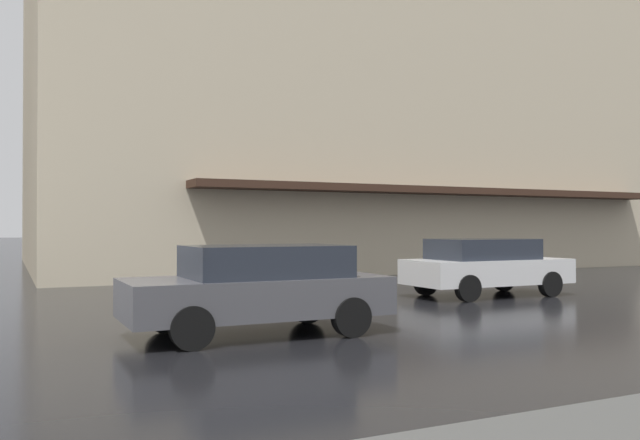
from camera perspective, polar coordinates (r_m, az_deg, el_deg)
haussmann_block_corner at (r=33.44m, az=1.47°, el=15.88°), size 18.86×27.80×22.89m
car_dark_grey at (r=10.38m, az=-5.34°, el=-5.84°), size 1.85×4.10×1.41m
car_white at (r=16.60m, az=14.30°, el=-3.86°), size 1.85×4.10×1.41m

